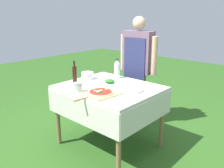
% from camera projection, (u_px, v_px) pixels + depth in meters
% --- Properties ---
extents(ground_plane, '(12.00, 12.00, 0.00)m').
position_uv_depth(ground_plane, '(109.00, 144.00, 3.08)').
color(ground_plane, '#2D5B1E').
extents(prep_table, '(1.15, 0.97, 0.79)m').
position_uv_depth(prep_table, '(109.00, 95.00, 2.88)').
color(prep_table, beige).
rests_on(prep_table, ground).
extents(person_cook, '(0.60, 0.22, 1.59)m').
position_uv_depth(person_cook, '(138.00, 63.00, 3.44)').
color(person_cook, '#70604C').
rests_on(person_cook, ground).
extents(pizza_on_peel, '(0.38, 0.54, 0.06)m').
position_uv_depth(pizza_on_peel, '(100.00, 93.00, 2.58)').
color(pizza_on_peel, tan).
rests_on(pizza_on_peel, prep_table).
extents(oil_bottle, '(0.06, 0.06, 0.29)m').
position_uv_depth(oil_bottle, '(75.00, 74.00, 2.95)').
color(oil_bottle, black).
rests_on(oil_bottle, prep_table).
extents(water_bottle, '(0.08, 0.08, 0.26)m').
position_uv_depth(water_bottle, '(117.00, 69.00, 3.18)').
color(water_bottle, silver).
rests_on(water_bottle, prep_table).
extents(herb_container, '(0.17, 0.15, 0.05)m').
position_uv_depth(herb_container, '(110.00, 81.00, 2.97)').
color(herb_container, silver).
rests_on(herb_container, prep_table).
extents(mixing_tub, '(0.16, 0.16, 0.09)m').
position_uv_depth(mixing_tub, '(88.00, 76.00, 3.15)').
color(mixing_tub, silver).
rests_on(mixing_tub, prep_table).
extents(plate_stack, '(0.27, 0.27, 0.02)m').
position_uv_depth(plate_stack, '(132.00, 90.00, 2.70)').
color(plate_stack, beige).
rests_on(plate_stack, prep_table).
extents(sauce_jar, '(0.10, 0.10, 0.11)m').
position_uv_depth(sauce_jar, '(78.00, 88.00, 2.63)').
color(sauce_jar, silver).
rests_on(sauce_jar, prep_table).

